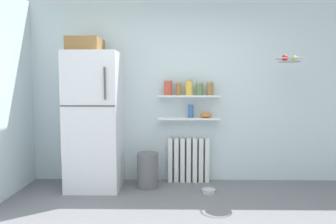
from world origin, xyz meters
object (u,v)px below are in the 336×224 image
object	(u,v)px
storage_jar_3	(200,89)
shelf_bowl	(206,115)
storage_jar_2	(189,88)
trash_bin	(148,170)
storage_jar_4	(210,89)
storage_jar_1	(179,89)
refrigerator	(95,118)
radiator	(189,160)
hanging_fruit_basket	(289,59)
storage_jar_0	(168,88)
pet_food_bowl	(209,191)
vase	(191,111)

from	to	relation	value
storage_jar_3	shelf_bowl	size ratio (longest dim) A/B	1.09
storage_jar_2	trash_bin	size ratio (longest dim) A/B	0.46
storage_jar_3	storage_jar_4	xyz separation A→B (m)	(0.15, 0.00, 0.00)
storage_jar_1	storage_jar_4	distance (m)	0.45
refrigerator	storage_jar_4	distance (m)	1.66
storage_jar_2	refrigerator	bearing A→B (deg)	-169.83
refrigerator	radiator	distance (m)	1.47
refrigerator	radiator	xyz separation A→B (m)	(1.30, 0.26, -0.64)
storage_jar_3	storage_jar_4	distance (m)	0.15
storage_jar_1	hanging_fruit_basket	size ratio (longest dim) A/B	0.53
radiator	storage_jar_4	bearing A→B (deg)	-5.75
radiator	shelf_bowl	size ratio (longest dim) A/B	3.87
refrigerator	storage_jar_3	size ratio (longest dim) A/B	11.20
storage_jar_4	hanging_fruit_basket	bearing A→B (deg)	-17.04
storage_jar_1	trash_bin	bearing A→B (deg)	-151.59
radiator	storage_jar_0	xyz separation A→B (m)	(-0.30, -0.03, 1.05)
storage_jar_4	trash_bin	bearing A→B (deg)	-165.20
storage_jar_1	storage_jar_0	bearing A→B (deg)	180.00
shelf_bowl	trash_bin	world-z (taller)	shelf_bowl
hanging_fruit_basket	shelf_bowl	bearing A→B (deg)	163.77
radiator	pet_food_bowl	size ratio (longest dim) A/B	3.63
storage_jar_3	storage_jar_2	bearing A→B (deg)	180.00
radiator	trash_bin	world-z (taller)	radiator
storage_jar_0	trash_bin	bearing A→B (deg)	-140.29
refrigerator	vase	bearing A→B (deg)	9.97
storage_jar_0	storage_jar_1	xyz separation A→B (m)	(0.15, 0.00, -0.02)
storage_jar_4	hanging_fruit_basket	xyz separation A→B (m)	(0.99, -0.30, 0.39)
storage_jar_1	storage_jar_3	distance (m)	0.30
storage_jar_0	storage_jar_3	world-z (taller)	storage_jar_0
storage_jar_1	storage_jar_4	xyz separation A→B (m)	(0.45, 0.00, 0.00)
radiator	storage_jar_0	bearing A→B (deg)	-174.25
trash_bin	shelf_bowl	bearing A→B (deg)	15.70
storage_jar_2	trash_bin	distance (m)	1.29
storage_jar_4	radiator	bearing A→B (deg)	174.25
vase	hanging_fruit_basket	world-z (taller)	hanging_fruit_basket
shelf_bowl	pet_food_bowl	size ratio (longest dim) A/B	0.94
storage_jar_3	trash_bin	distance (m)	1.35
radiator	storage_jar_4	size ratio (longest dim) A/B	3.37
storage_jar_0	storage_jar_4	bearing A→B (deg)	0.00
storage_jar_1	hanging_fruit_basket	distance (m)	1.52
storage_jar_4	trash_bin	xyz separation A→B (m)	(-0.87, -0.23, -1.12)
storage_jar_2	trash_bin	xyz separation A→B (m)	(-0.58, -0.23, -1.14)
storage_jar_2	pet_food_bowl	bearing A→B (deg)	-61.79
refrigerator	storage_jar_0	distance (m)	1.10
shelf_bowl	hanging_fruit_basket	distance (m)	1.33
radiator	pet_food_bowl	world-z (taller)	radiator
vase	pet_food_bowl	bearing A→B (deg)	-64.52
hanging_fruit_basket	storage_jar_0	bearing A→B (deg)	169.17
storage_jar_2	storage_jar_3	bearing A→B (deg)	-0.00
vase	hanging_fruit_basket	size ratio (longest dim) A/B	0.54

